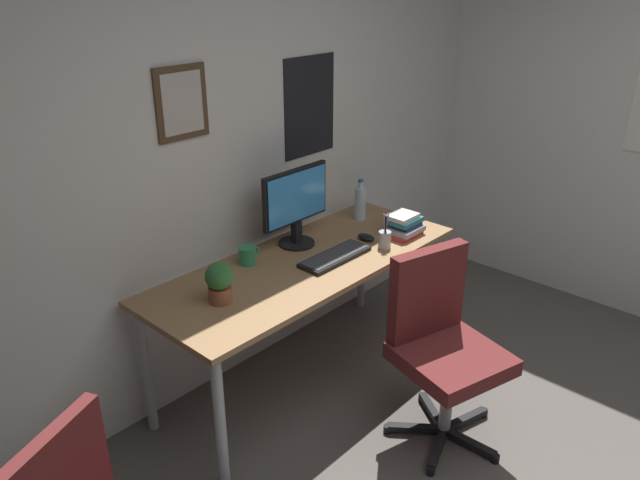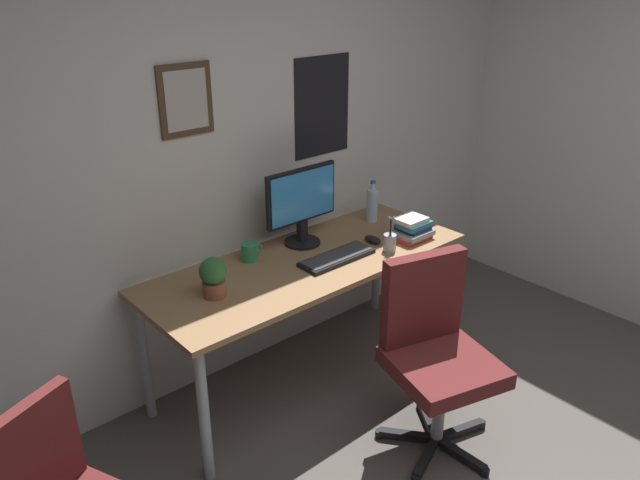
{
  "view_description": "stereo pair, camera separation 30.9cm",
  "coord_description": "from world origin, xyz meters",
  "px_view_note": "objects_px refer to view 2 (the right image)",
  "views": [
    {
      "loc": [
        -1.96,
        -0.28,
        2.15
      ],
      "look_at": [
        0.12,
        1.63,
        0.89
      ],
      "focal_mm": 34.43,
      "sensor_mm": 36.0,
      "label": 1
    },
    {
      "loc": [
        -1.74,
        -0.5,
        2.15
      ],
      "look_at": [
        0.12,
        1.63,
        0.89
      ],
      "focal_mm": 34.43,
      "sensor_mm": 36.0,
      "label": 2
    }
  ],
  "objects_px": {
    "monitor": "(302,203)",
    "coffee_mug_near": "(250,252)",
    "office_chair": "(435,346)",
    "potted_plant": "(213,276)",
    "book_stack_left": "(412,229)",
    "computer_mouse": "(373,239)",
    "keyboard": "(337,257)",
    "water_bottle": "(372,204)",
    "pen_cup": "(390,242)"
  },
  "relations": [
    {
      "from": "computer_mouse",
      "to": "coffee_mug_near",
      "type": "distance_m",
      "value": 0.7
    },
    {
      "from": "book_stack_left",
      "to": "monitor",
      "type": "bearing_deg",
      "value": 144.47
    },
    {
      "from": "monitor",
      "to": "coffee_mug_near",
      "type": "distance_m",
      "value": 0.39
    },
    {
      "from": "office_chair",
      "to": "coffee_mug_near",
      "type": "distance_m",
      "value": 1.06
    },
    {
      "from": "coffee_mug_near",
      "to": "pen_cup",
      "type": "distance_m",
      "value": 0.76
    },
    {
      "from": "coffee_mug_near",
      "to": "potted_plant",
      "type": "relative_size",
      "value": 0.65
    },
    {
      "from": "keyboard",
      "to": "coffee_mug_near",
      "type": "xyz_separation_m",
      "value": [
        -0.35,
        0.3,
        0.03
      ]
    },
    {
      "from": "monitor",
      "to": "coffee_mug_near",
      "type": "bearing_deg",
      "value": 177.31
    },
    {
      "from": "coffee_mug_near",
      "to": "potted_plant",
      "type": "height_order",
      "value": "potted_plant"
    },
    {
      "from": "monitor",
      "to": "pen_cup",
      "type": "height_order",
      "value": "monitor"
    },
    {
      "from": "monitor",
      "to": "pen_cup",
      "type": "xyz_separation_m",
      "value": [
        0.29,
        -0.39,
        -0.19
      ]
    },
    {
      "from": "book_stack_left",
      "to": "potted_plant",
      "type": "bearing_deg",
      "value": 171.75
    },
    {
      "from": "office_chair",
      "to": "keyboard",
      "type": "xyz_separation_m",
      "value": [
        -0.01,
        0.67,
        0.22
      ]
    },
    {
      "from": "monitor",
      "to": "book_stack_left",
      "type": "relative_size",
      "value": 2.2
    },
    {
      "from": "office_chair",
      "to": "water_bottle",
      "type": "bearing_deg",
      "value": 60.91
    },
    {
      "from": "office_chair",
      "to": "coffee_mug_near",
      "type": "bearing_deg",
      "value": 110.54
    },
    {
      "from": "pen_cup",
      "to": "book_stack_left",
      "type": "distance_m",
      "value": 0.22
    },
    {
      "from": "pen_cup",
      "to": "computer_mouse",
      "type": "bearing_deg",
      "value": 85.34
    },
    {
      "from": "coffee_mug_near",
      "to": "water_bottle",
      "type": "bearing_deg",
      "value": -2.49
    },
    {
      "from": "computer_mouse",
      "to": "potted_plant",
      "type": "distance_m",
      "value": 1.0
    },
    {
      "from": "office_chair",
      "to": "pen_cup",
      "type": "relative_size",
      "value": 4.75
    },
    {
      "from": "monitor",
      "to": "coffee_mug_near",
      "type": "xyz_separation_m",
      "value": [
        -0.34,
        0.02,
        -0.19
      ]
    },
    {
      "from": "keyboard",
      "to": "water_bottle",
      "type": "distance_m",
      "value": 0.6
    },
    {
      "from": "monitor",
      "to": "water_bottle",
      "type": "height_order",
      "value": "monitor"
    },
    {
      "from": "water_bottle",
      "to": "book_stack_left",
      "type": "xyz_separation_m",
      "value": [
        -0.02,
        -0.34,
        -0.05
      ]
    },
    {
      "from": "keyboard",
      "to": "computer_mouse",
      "type": "height_order",
      "value": "computer_mouse"
    },
    {
      "from": "pen_cup",
      "to": "book_stack_left",
      "type": "xyz_separation_m",
      "value": [
        0.22,
        0.03,
        0.0
      ]
    },
    {
      "from": "monitor",
      "to": "potted_plant",
      "type": "bearing_deg",
      "value": -164.66
    },
    {
      "from": "water_bottle",
      "to": "potted_plant",
      "type": "distance_m",
      "value": 1.24
    },
    {
      "from": "keyboard",
      "to": "pen_cup",
      "type": "bearing_deg",
      "value": -20.41
    },
    {
      "from": "office_chair",
      "to": "potted_plant",
      "type": "xyz_separation_m",
      "value": [
        -0.71,
        0.76,
        0.32
      ]
    },
    {
      "from": "keyboard",
      "to": "coffee_mug_near",
      "type": "bearing_deg",
      "value": 139.46
    },
    {
      "from": "coffee_mug_near",
      "to": "potted_plant",
      "type": "bearing_deg",
      "value": -149.37
    },
    {
      "from": "office_chair",
      "to": "pen_cup",
      "type": "height_order",
      "value": "office_chair"
    },
    {
      "from": "pen_cup",
      "to": "book_stack_left",
      "type": "height_order",
      "value": "pen_cup"
    },
    {
      "from": "potted_plant",
      "to": "coffee_mug_near",
      "type": "bearing_deg",
      "value": 30.63
    },
    {
      "from": "computer_mouse",
      "to": "book_stack_left",
      "type": "distance_m",
      "value": 0.24
    },
    {
      "from": "computer_mouse",
      "to": "coffee_mug_near",
      "type": "height_order",
      "value": "coffee_mug_near"
    },
    {
      "from": "computer_mouse",
      "to": "potted_plant",
      "type": "bearing_deg",
      "value": 176.37
    },
    {
      "from": "coffee_mug_near",
      "to": "potted_plant",
      "type": "distance_m",
      "value": 0.41
    },
    {
      "from": "keyboard",
      "to": "coffee_mug_near",
      "type": "relative_size",
      "value": 3.41
    },
    {
      "from": "office_chair",
      "to": "book_stack_left",
      "type": "relative_size",
      "value": 4.54
    },
    {
      "from": "monitor",
      "to": "coffee_mug_near",
      "type": "relative_size",
      "value": 3.65
    },
    {
      "from": "monitor",
      "to": "office_chair",
      "type": "bearing_deg",
      "value": -88.95
    },
    {
      "from": "monitor",
      "to": "keyboard",
      "type": "distance_m",
      "value": 0.36
    },
    {
      "from": "monitor",
      "to": "book_stack_left",
      "type": "bearing_deg",
      "value": -35.53
    },
    {
      "from": "coffee_mug_near",
      "to": "pen_cup",
      "type": "xyz_separation_m",
      "value": [
        0.64,
        -0.41,
        0.01
      ]
    },
    {
      "from": "potted_plant",
      "to": "pen_cup",
      "type": "relative_size",
      "value": 0.98
    },
    {
      "from": "office_chair",
      "to": "book_stack_left",
      "type": "height_order",
      "value": "office_chair"
    },
    {
      "from": "book_stack_left",
      "to": "office_chair",
      "type": "bearing_deg",
      "value": -130.11
    }
  ]
}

